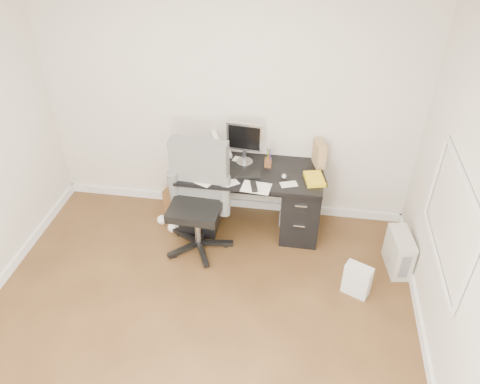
% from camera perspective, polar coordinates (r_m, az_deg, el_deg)
% --- Properties ---
extents(ground, '(4.00, 4.00, 0.00)m').
position_cam_1_polar(ground, '(4.27, -6.14, -17.89)').
color(ground, '#432B15').
rests_on(ground, ground).
extents(room_shell, '(4.02, 4.02, 2.71)m').
position_cam_1_polar(room_shell, '(3.11, -7.36, 0.79)').
color(room_shell, beige).
rests_on(room_shell, ground).
extents(desk, '(1.50, 0.70, 0.75)m').
position_cam_1_polar(desk, '(5.09, 1.30, -0.63)').
color(desk, black).
rests_on(desk, ground).
extents(loose_papers, '(1.10, 0.60, 0.00)m').
position_cam_1_polar(loose_papers, '(4.87, -1.06, 2.54)').
color(loose_papers, white).
rests_on(loose_papers, desk).
extents(lcd_monitor, '(0.40, 0.25, 0.48)m').
position_cam_1_polar(lcd_monitor, '(4.89, 0.57, 5.95)').
color(lcd_monitor, '#B3B4B8').
rests_on(lcd_monitor, desk).
extents(keyboard, '(0.45, 0.20, 0.02)m').
position_cam_1_polar(keyboard, '(4.81, -0.08, 2.19)').
color(keyboard, black).
rests_on(keyboard, desk).
extents(computer_mouse, '(0.07, 0.07, 0.06)m').
position_cam_1_polar(computer_mouse, '(4.76, 5.37, 1.89)').
color(computer_mouse, '#B3B4B8').
rests_on(computer_mouse, desk).
extents(travel_mug, '(0.09, 0.09, 0.17)m').
position_cam_1_polar(travel_mug, '(4.85, -5.16, 3.36)').
color(travel_mug, navy).
rests_on(travel_mug, desk).
extents(white_binder, '(0.18, 0.25, 0.26)m').
position_cam_1_polar(white_binder, '(5.08, -3.03, 5.72)').
color(white_binder, white).
rests_on(white_binder, desk).
extents(magazine_file, '(0.17, 0.26, 0.27)m').
position_cam_1_polar(magazine_file, '(4.97, 9.64, 4.58)').
color(magazine_file, '#A07E4D').
rests_on(magazine_file, desk).
extents(pen_cup, '(0.10, 0.10, 0.22)m').
position_cam_1_polar(pen_cup, '(4.90, 3.46, 4.20)').
color(pen_cup, brown).
rests_on(pen_cup, desk).
extents(yellow_book, '(0.25, 0.29, 0.04)m').
position_cam_1_polar(yellow_book, '(4.78, 9.13, 1.58)').
color(yellow_book, yellow).
rests_on(yellow_book, desk).
extents(paper_remote, '(0.30, 0.25, 0.02)m').
position_cam_1_polar(paper_remote, '(4.63, 1.98, 0.65)').
color(paper_remote, white).
rests_on(paper_remote, desk).
extents(office_chair, '(0.70, 0.70, 1.19)m').
position_cam_1_polar(office_chair, '(4.72, -5.39, -1.23)').
color(office_chair, '#585B59').
rests_on(office_chair, ground).
extents(pc_tower, '(0.25, 0.44, 0.42)m').
position_cam_1_polar(pc_tower, '(4.97, 18.80, -6.96)').
color(pc_tower, beige).
rests_on(pc_tower, ground).
extents(shopping_bag, '(0.30, 0.27, 0.34)m').
position_cam_1_polar(shopping_bag, '(4.62, 14.08, -10.38)').
color(shopping_bag, silver).
rests_on(shopping_bag, ground).
extents(wicker_basket, '(0.43, 0.43, 0.34)m').
position_cam_1_polar(wicker_basket, '(5.46, -6.88, -1.00)').
color(wicker_basket, '#4A3216').
rests_on(wicker_basket, ground).
extents(desk_printer, '(0.39, 0.33, 0.21)m').
position_cam_1_polar(desk_printer, '(5.37, 6.95, -2.71)').
color(desk_printer, slate).
rests_on(desk_printer, ground).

